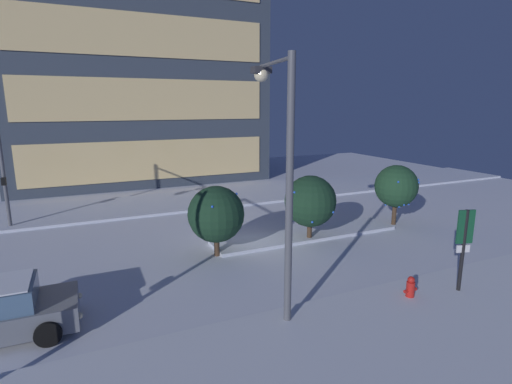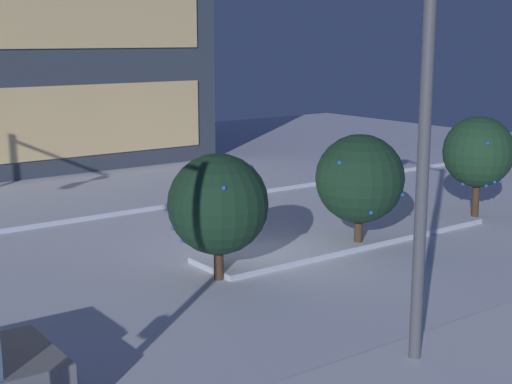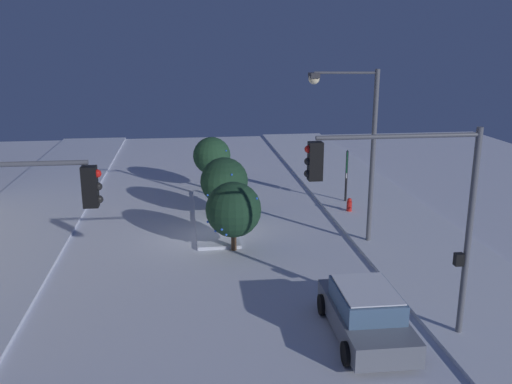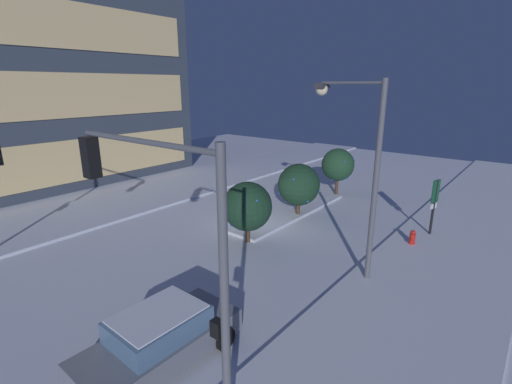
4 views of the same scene
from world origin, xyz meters
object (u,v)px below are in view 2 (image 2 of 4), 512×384
object	(u,v)px
decorated_tree_left_of_median	(360,179)
decorated_tree_right_of_median	(218,204)
decorated_tree_median	(478,152)
street_lamp_arched	(395,75)

from	to	relation	value
decorated_tree_left_of_median	decorated_tree_right_of_median	world-z (taller)	decorated_tree_left_of_median
decorated_tree_right_of_median	decorated_tree_median	bearing A→B (deg)	2.15
street_lamp_arched	decorated_tree_right_of_median	world-z (taller)	street_lamp_arched
decorated_tree_left_of_median	decorated_tree_right_of_median	size ratio (longest dim) A/B	1.03
street_lamp_arched	decorated_tree_left_of_median	world-z (taller)	street_lamp_arched
street_lamp_arched	decorated_tree_median	size ratio (longest dim) A/B	2.37
street_lamp_arched	decorated_tree_right_of_median	distance (m)	5.80
decorated_tree_median	decorated_tree_left_of_median	bearing A→B (deg)	-176.56
street_lamp_arched	decorated_tree_left_of_median	size ratio (longest dim) A/B	2.45
decorated_tree_left_of_median	street_lamp_arched	bearing A→B (deg)	-130.20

